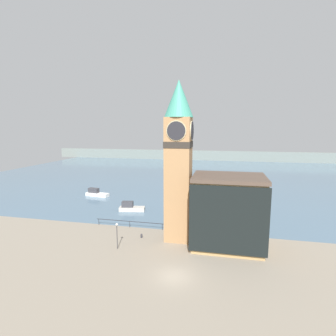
{
  "coord_description": "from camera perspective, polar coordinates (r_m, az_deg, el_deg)",
  "views": [
    {
      "loc": [
        5.15,
        -27.07,
        16.58
      ],
      "look_at": [
        -2.39,
        7.75,
        11.24
      ],
      "focal_mm": 28.0,
      "sensor_mm": 36.0,
      "label": 1
    }
  ],
  "objects": [
    {
      "name": "ground_plane",
      "position": [
        32.16,
        1.34,
        -22.51
      ],
      "size": [
        160.0,
        160.0,
        0.0
      ],
      "primitive_type": "plane",
      "color": "gray"
    },
    {
      "name": "water",
      "position": [
        101.9,
        9.16,
        -0.94
      ],
      "size": [
        160.0,
        120.0,
        0.0
      ],
      "color": "slate",
      "rests_on": "ground_plane"
    },
    {
      "name": "far_shoreline",
      "position": [
        141.21,
        10.08,
        2.68
      ],
      "size": [
        180.0,
        3.0,
        5.0
      ],
      "color": "slate",
      "rests_on": "water"
    },
    {
      "name": "pier_railing",
      "position": [
        45.75,
        -8.35,
        -11.53
      ],
      "size": [
        12.0,
        0.08,
        1.09
      ],
      "color": "#232328",
      "rests_on": "ground_plane"
    },
    {
      "name": "clock_tower",
      "position": [
        38.18,
        2.3,
        2.28
      ],
      "size": [
        4.18,
        4.18,
        23.41
      ],
      "color": "#9E754C",
      "rests_on": "ground_plane"
    },
    {
      "name": "pier_building",
      "position": [
        38.14,
        12.9,
        -9.19
      ],
      "size": [
        10.0,
        7.71,
        10.18
      ],
      "color": "#A88451",
      "rests_on": "ground_plane"
    },
    {
      "name": "boat_near",
      "position": [
        54.53,
        -8.12,
        -8.49
      ],
      "size": [
        5.36,
        2.62,
        1.95
      ],
      "rotation": [
        0.0,
        0.0,
        0.17
      ],
      "color": "#B7B2A8",
      "rests_on": "water"
    },
    {
      "name": "boat_far",
      "position": [
        67.88,
        -15.35,
        -5.31
      ],
      "size": [
        6.1,
        2.59,
        1.94
      ],
      "rotation": [
        0.0,
        0.0,
        -0.15
      ],
      "color": "silver",
      "rests_on": "water"
    },
    {
      "name": "mooring_bollard_near",
      "position": [
        41.72,
        -5.79,
        -14.43
      ],
      "size": [
        0.32,
        0.32,
        0.63
      ],
      "color": "#2D2D33",
      "rests_on": "ground_plane"
    },
    {
      "name": "lamp_post",
      "position": [
        37.86,
        -11.06,
        -13.28
      ],
      "size": [
        0.32,
        0.32,
        3.71
      ],
      "color": "#2D2D33",
      "rests_on": "ground_plane"
    }
  ]
}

